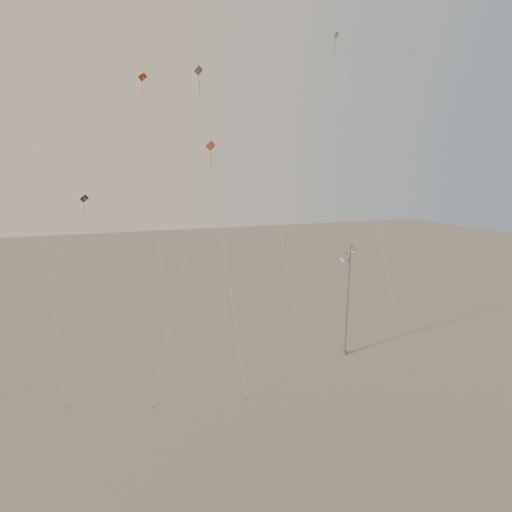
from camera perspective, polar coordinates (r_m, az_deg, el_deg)
name	(u,v)px	position (r m, az deg, el deg)	size (l,w,h in m)	color
ground	(285,386)	(27.92, 4.12, -18.09)	(160.00, 160.00, 0.00)	gray
street_lamp	(347,297)	(31.26, 12.88, -5.70)	(1.57, 0.80, 8.77)	gray
kite_0	(20,8)	(33.80, -30.70, 28.15)	(2.09, 9.57, 30.56)	maroon
kite_1	(207,130)	(33.19, -7.00, 17.48)	(0.86, 13.94, 22.71)	#2C2725
kite_2	(227,32)	(44.21, -4.15, 29.25)	(3.60, 8.58, 34.28)	#9E5F1A
kite_3	(201,192)	(28.98, -7.91, 9.07)	(6.12, 7.49, 16.25)	maroon
kite_4	(354,118)	(37.69, 13.80, 18.65)	(5.13, 5.19, 25.85)	#2C2725
kite_5	(249,63)	(43.85, -1.07, 25.83)	(3.27, 10.80, 34.51)	#9E5F1A
kite_6	(68,237)	(32.46, -25.31, 2.51)	(6.14, 7.06, 12.33)	#2C2725
kite_7	(147,123)	(41.86, -15.31, 17.81)	(0.92, 12.08, 23.75)	maroon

